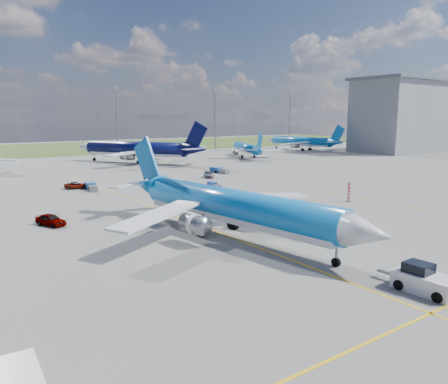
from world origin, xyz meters
TOP-DOWN VIEW (x-y plane):
  - ground at (0.00, 0.00)m, footprint 400.00×400.00m
  - grass_strip at (0.00, 150.00)m, footprint 400.00×80.00m
  - taxiway_lines at (0.17, 27.70)m, footprint 60.25×160.00m
  - floodlight_masts at (10.00, 110.00)m, footprint 202.20×0.50m
  - terminal_building at (120.00, 60.00)m, footprint 42.00×22.00m
  - warning_post at (26.00, 8.00)m, footprint 0.50×0.50m
  - bg_jet_n at (22.78, 78.77)m, footprint 50.68×53.70m
  - bg_jet_ne at (58.16, 74.57)m, footprint 34.22×38.37m
  - bg_jet_ene at (93.48, 86.07)m, footprint 32.72×40.29m
  - main_airliner at (0.17, 2.00)m, footprint 33.58×41.17m
  - pushback_tug at (2.98, -17.68)m, footprint 2.47×6.13m
  - service_car_a at (-14.44, 18.42)m, footprint 3.20×4.45m
  - service_car_b at (-3.97, 43.76)m, footprint 4.42×2.53m
  - service_car_c at (23.17, 42.40)m, footprint 3.65×4.76m
  - baggage_tug_w at (16.58, 30.50)m, footprint 1.99×4.36m
  - baggage_tug_c at (-2.26, 41.00)m, footprint 2.33×5.55m
  - baggage_tug_e at (29.25, 47.57)m, footprint 2.13×5.47m

SIDE VIEW (x-z plane):
  - ground at x=0.00m, z-range 0.00..0.00m
  - bg_jet_n at x=22.78m, z-range -5.61..5.61m
  - bg_jet_ne at x=58.16m, z-range -4.14..4.14m
  - bg_jet_ene at x=93.48m, z-range -4.84..4.84m
  - main_airliner at x=0.17m, z-range -4.91..4.91m
  - grass_strip at x=0.00m, z-range 0.00..0.01m
  - taxiway_lines at x=0.17m, z-range 0.00..0.02m
  - baggage_tug_w at x=16.58m, z-range -0.03..0.92m
  - baggage_tug_e at x=29.25m, z-range -0.04..1.16m
  - baggage_tug_c at x=-2.26m, z-range -0.04..1.17m
  - service_car_b at x=-3.97m, z-range 0.00..1.16m
  - service_car_c at x=23.17m, z-range 0.00..1.29m
  - service_car_a at x=-14.44m, z-range 0.00..1.41m
  - pushback_tug at x=2.98m, z-range -0.20..1.86m
  - warning_post at x=26.00m, z-range 0.00..3.00m
  - floodlight_masts at x=10.00m, z-range 1.21..23.91m
  - terminal_building at x=120.00m, z-range 0.07..26.07m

